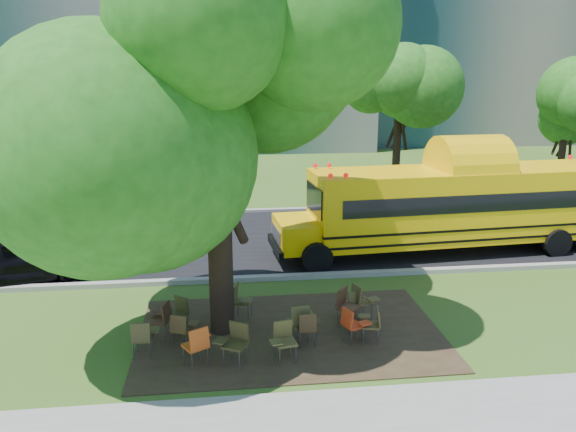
{
  "coord_description": "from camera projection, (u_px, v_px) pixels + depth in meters",
  "views": [
    {
      "loc": [
        -0.48,
        -12.42,
        5.99
      ],
      "look_at": [
        1.51,
        4.28,
        1.59
      ],
      "focal_mm": 35.0,
      "sensor_mm": 36.0,
      "label": 1
    }
  ],
  "objects": [
    {
      "name": "chair_1",
      "position": [
        182.0,
        327.0,
        12.33
      ],
      "size": [
        0.64,
        0.5,
        0.81
      ],
      "rotation": [
        0.0,
        0.0,
        -0.34
      ],
      "color": "#50391C",
      "rests_on": "ground"
    },
    {
      "name": "chair_12",
      "position": [
        346.0,
        304.0,
        13.31
      ],
      "size": [
        0.66,
        0.84,
        0.97
      ],
      "rotation": [
        0.0,
        0.0,
        4.01
      ],
      "color": "#4F311C",
      "rests_on": "ground"
    },
    {
      "name": "chair_14",
      "position": [
        361.0,
        298.0,
        13.72
      ],
      "size": [
        0.69,
        0.62,
        0.91
      ],
      "rotation": [
        0.0,
        0.0,
        5.04
      ],
      "color": "brown",
      "rests_on": "ground"
    },
    {
      "name": "chair_9",
      "position": [
        177.0,
        310.0,
        13.13
      ],
      "size": [
        0.72,
        0.57,
        0.84
      ],
      "rotation": [
        0.0,
        0.0,
        2.48
      ],
      "color": "#44411D",
      "rests_on": "ground"
    },
    {
      "name": "kerb_far",
      "position": [
        235.0,
        211.0,
        24.14
      ],
      "size": [
        80.0,
        0.25,
        0.14
      ],
      "primitive_type": "cube",
      "color": "gray",
      "rests_on": "ground"
    },
    {
      "name": "chair_4",
      "position": [
        308.0,
        326.0,
        12.38
      ],
      "size": [
        0.54,
        0.48,
        0.83
      ],
      "rotation": [
        0.0,
        0.0,
        -0.01
      ],
      "color": "#432F18",
      "rests_on": "ground"
    },
    {
      "name": "chair_13",
      "position": [
        354.0,
        301.0,
        13.76
      ],
      "size": [
        0.53,
        0.55,
        0.78
      ],
      "rotation": [
        0.0,
        0.0,
        0.22
      ],
      "color": "brown",
      "rests_on": "ground"
    },
    {
      "name": "asphalt_road",
      "position": [
        238.0,
        240.0,
        20.22
      ],
      "size": [
        80.0,
        8.0,
        0.04
      ],
      "primitive_type": "cube",
      "color": "black",
      "rests_on": "ground"
    },
    {
      "name": "school_bus",
      "position": [
        462.0,
        204.0,
        18.7
      ],
      "size": [
        11.73,
        3.43,
        2.83
      ],
      "rotation": [
        0.0,
        0.0,
        0.08
      ],
      "color": "yellow",
      "rests_on": "ground"
    },
    {
      "name": "bg_tree_2",
      "position": [
        127.0,
        107.0,
        27.23
      ],
      "size": [
        4.8,
        4.8,
        6.62
      ],
      "color": "black",
      "rests_on": "ground"
    },
    {
      "name": "chair_2",
      "position": [
        198.0,
        342.0,
        11.48
      ],
      "size": [
        0.63,
        0.77,
        0.93
      ],
      "rotation": [
        0.0,
        0.0,
        0.53
      ],
      "color": "#D95217",
      "rests_on": "ground"
    },
    {
      "name": "black_car",
      "position": [
        21.0,
        258.0,
        16.24
      ],
      "size": [
        4.4,
        2.4,
        1.42
      ],
      "primitive_type": "imported",
      "rotation": [
        0.0,
        0.0,
        1.75
      ],
      "color": "black",
      "rests_on": "ground"
    },
    {
      "name": "bg_tree_4",
      "position": [
        568.0,
        105.0,
        26.72
      ],
      "size": [
        5.0,
        5.0,
        6.85
      ],
      "color": "black",
      "rests_on": "ground"
    },
    {
      "name": "ground",
      "position": [
        247.0,
        326.0,
        13.5
      ],
      "size": [
        160.0,
        160.0,
        0.0
      ],
      "primitive_type": "plane",
      "color": "#3A551A",
      "rests_on": "ground"
    },
    {
      "name": "main_tree",
      "position": [
        216.0,
        112.0,
        11.95
      ],
      "size": [
        7.09,
        7.09,
        8.66
      ],
      "color": "black",
      "rests_on": "ground"
    },
    {
      "name": "chair_0",
      "position": [
        143.0,
        335.0,
        11.86
      ],
      "size": [
        0.58,
        0.51,
        0.87
      ],
      "rotation": [
        0.0,
        0.0,
        -0.06
      ],
      "color": "#4D4221",
      "rests_on": "ground"
    },
    {
      "name": "bg_car_red",
      "position": [
        37.0,
        204.0,
        22.78
      ],
      "size": [
        5.55,
        3.78,
        1.41
      ],
      "primitive_type": "imported",
      "rotation": [
        0.0,
        0.0,
        1.26
      ],
      "color": "#5A0F12",
      "rests_on": "ground"
    },
    {
      "name": "chair_10",
      "position": [
        240.0,
        298.0,
        13.77
      ],
      "size": [
        0.54,
        0.69,
        0.89
      ],
      "rotation": [
        0.0,
        0.0,
        -1.86
      ],
      "color": "brown",
      "rests_on": "ground"
    },
    {
      "name": "chair_3",
      "position": [
        235.0,
        340.0,
        11.6
      ],
      "size": [
        0.77,
        0.61,
        0.93
      ],
      "rotation": [
        0.0,
        0.0,
        2.64
      ],
      "color": "#413B1C",
      "rests_on": "ground"
    },
    {
      "name": "chair_6",
      "position": [
        373.0,
        321.0,
        12.58
      ],
      "size": [
        0.49,
        0.61,
        0.83
      ],
      "rotation": [
        0.0,
        0.0,
        1.38
      ],
      "color": "brown",
      "rests_on": "ground"
    },
    {
      "name": "chair_5",
      "position": [
        283.0,
        338.0,
        11.74
      ],
      "size": [
        0.6,
        0.62,
        0.89
      ],
      "rotation": [
        0.0,
        0.0,
        3.33
      ],
      "color": "brown",
      "rests_on": "ground"
    },
    {
      "name": "kerb_near",
      "position": [
        242.0,
        279.0,
        16.36
      ],
      "size": [
        80.0,
        0.25,
        0.14
      ],
      "primitive_type": "cube",
      "color": "gray",
      "rests_on": "ground"
    },
    {
      "name": "dirt_patch",
      "position": [
        291.0,
        333.0,
        13.13
      ],
      "size": [
        7.0,
        4.5,
        0.03
      ],
      "primitive_type": "cube",
      "color": "#382819",
      "rests_on": "ground"
    },
    {
      "name": "chair_8",
      "position": [
        162.0,
        317.0,
        12.72
      ],
      "size": [
        0.56,
        0.71,
        0.91
      ],
      "rotation": [
        0.0,
        0.0,
        1.25
      ],
      "color": "#482C19",
      "rests_on": "ground"
    },
    {
      "name": "chair_7",
      "position": [
        352.0,
        323.0,
        12.49
      ],
      "size": [
        0.67,
        0.58,
        0.85
      ],
      "rotation": [
        0.0,
        0.0,
        -1.17
      ],
      "color": "red",
      "rests_on": "ground"
    },
    {
      "name": "chair_11",
      "position": [
        300.0,
        319.0,
        12.57
      ],
      "size": [
        0.62,
        0.61,
        0.93
      ],
      "rotation": [
        0.0,
        0.0,
        0.13
      ],
      "color": "#47441F",
      "rests_on": "ground"
    },
    {
      "name": "building_main",
      "position": [
        121.0,
        4.0,
        44.38
      ],
      "size": [
        38.0,
        16.0,
        22.0
      ],
      "primitive_type": "cube",
      "color": "gray",
      "rests_on": "ground"
    },
    {
      "name": "bg_tree_3",
      "position": [
        400.0,
        90.0,
        26.59
      ],
      "size": [
        5.6,
        5.6,
        7.84
      ],
      "color": "black",
      "rests_on": "ground"
    }
  ]
}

